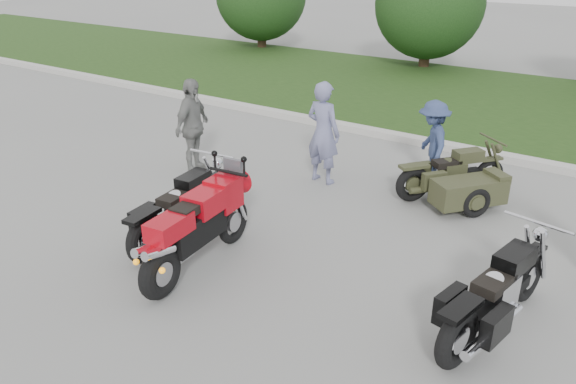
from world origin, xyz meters
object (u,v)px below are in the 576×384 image
Objects in this scene: cruiser_sidecar at (460,184)px; person_denim at (432,143)px; person_stripe at (323,133)px; cruiser_right at (494,299)px; sportbike_red at (196,227)px; cruiser_left at (179,211)px; person_back at (193,127)px.

cruiser_sidecar is 1.04m from person_denim.
cruiser_right is at bearing 150.25° from person_stripe.
sportbike_red is 4.77m from person_denim.
cruiser_left is at bearing 85.20° from person_stripe.
cruiser_left is at bearing -92.66° from cruiser_sidecar.
cruiser_left is 1.25× the size of person_stripe.
cruiser_right is at bearing -119.08° from person_back.
person_back reaches higher than sportbike_red.
person_stripe is (-2.42, -0.39, 0.55)m from cruiser_sidecar.
person_denim reaches higher than sportbike_red.
cruiser_right is (3.63, 0.82, -0.17)m from sportbike_red.
cruiser_right is at bearing -3.37° from person_denim.
cruiser_right is at bearing 6.76° from sportbike_red.
person_stripe is 1.20× the size of person_denim.
sportbike_red is 0.98× the size of cruiser_left.
person_back reaches higher than cruiser_left.
person_back is (-2.48, 2.59, 0.26)m from sportbike_red.
sportbike_red is 1.27× the size of person_back.
person_stripe is at bearing 155.42° from cruiser_right.
person_stripe reaches higher than person_denim.
person_stripe is (-0.22, 3.56, 0.30)m from sportbike_red.
sportbike_red is at bearing 99.27° from person_stripe.
person_denim is 0.86× the size of person_back.
sportbike_red is 1.47× the size of person_denim.
person_stripe reaches higher than cruiser_right.
sportbike_red is at bearing -149.19° from person_back.
cruiser_sidecar is at bearing 42.95° from cruiser_left.
person_back reaches higher than cruiser_right.
person_stripe reaches higher than cruiser_sidecar.
cruiser_right reaches higher than cruiser_left.
person_stripe is 2.46m from person_back.
cruiser_sidecar is at bearing 17.97° from person_denim.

